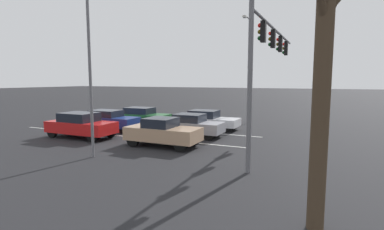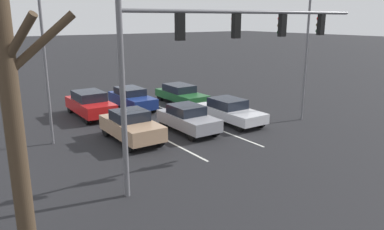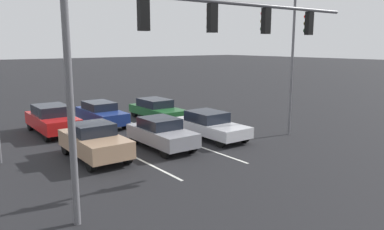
{
  "view_description": "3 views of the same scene",
  "coord_description": "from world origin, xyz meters",
  "px_view_note": "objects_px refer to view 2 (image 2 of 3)",
  "views": [
    {
      "loc": [
        17.77,
        15.51,
        3.75
      ],
      "look_at": [
        0.83,
        7.78,
        1.56
      ],
      "focal_mm": 28.0,
      "sensor_mm": 36.0,
      "label": 1
    },
    {
      "loc": [
        11.16,
        24.22,
        6.23
      ],
      "look_at": [
        0.61,
        8.76,
        1.37
      ],
      "focal_mm": 35.0,
      "sensor_mm": 36.0,
      "label": 2
    },
    {
      "loc": [
        9.44,
        22.61,
        5.04
      ],
      "look_at": [
        -0.61,
        9.15,
        1.88
      ],
      "focal_mm": 35.0,
      "sensor_mm": 36.0,
      "label": 3
    }
  ],
  "objects_px": {
    "car_gray_midlane_front": "(188,118)",
    "car_darkgreen_leftlane_second": "(181,94)",
    "car_navy_midlane_second": "(132,98)",
    "traffic_signal_gantry": "(221,43)",
    "bare_tree_near": "(14,127)",
    "car_red_rightlane_second": "(90,104)",
    "street_lamp_right_shoulder": "(47,37)",
    "car_silver_leftlane_front": "(230,111)",
    "street_lamp_left_shoulder": "(305,38)",
    "car_tan_rightlane_front": "(131,126)"
  },
  "relations": [
    {
      "from": "car_navy_midlane_second",
      "to": "car_silver_leftlane_front",
      "type": "bearing_deg",
      "value": 118.36
    },
    {
      "from": "car_gray_midlane_front",
      "to": "car_navy_midlane_second",
      "type": "distance_m",
      "value": 6.69
    },
    {
      "from": "car_tan_rightlane_front",
      "to": "street_lamp_left_shoulder",
      "type": "bearing_deg",
      "value": 168.29
    },
    {
      "from": "car_tan_rightlane_front",
      "to": "bare_tree_near",
      "type": "relative_size",
      "value": 0.56
    },
    {
      "from": "car_darkgreen_leftlane_second",
      "to": "street_lamp_right_shoulder",
      "type": "xyz_separation_m",
      "value": [
        10.27,
        4.23,
        4.62
      ]
    },
    {
      "from": "car_red_rightlane_second",
      "to": "car_navy_midlane_second",
      "type": "xyz_separation_m",
      "value": [
        -3.1,
        -0.29,
        -0.07
      ]
    },
    {
      "from": "car_gray_midlane_front",
      "to": "car_navy_midlane_second",
      "type": "bearing_deg",
      "value": -87.72
    },
    {
      "from": "street_lamp_right_shoulder",
      "to": "street_lamp_left_shoulder",
      "type": "height_order",
      "value": "street_lamp_right_shoulder"
    },
    {
      "from": "bare_tree_near",
      "to": "street_lamp_right_shoulder",
      "type": "bearing_deg",
      "value": -108.21
    },
    {
      "from": "street_lamp_right_shoulder",
      "to": "street_lamp_left_shoulder",
      "type": "xyz_separation_m",
      "value": [
        -13.83,
        4.04,
        -0.27
      ]
    },
    {
      "from": "car_gray_midlane_front",
      "to": "car_darkgreen_leftlane_second",
      "type": "height_order",
      "value": "car_gray_midlane_front"
    },
    {
      "from": "car_gray_midlane_front",
      "to": "bare_tree_near",
      "type": "xyz_separation_m",
      "value": [
        9.99,
        8.02,
        3.09
      ]
    },
    {
      "from": "traffic_signal_gantry",
      "to": "street_lamp_left_shoulder",
      "type": "relative_size",
      "value": 1.37
    },
    {
      "from": "street_lamp_left_shoulder",
      "to": "street_lamp_right_shoulder",
      "type": "bearing_deg",
      "value": -16.29
    },
    {
      "from": "car_red_rightlane_second",
      "to": "street_lamp_right_shoulder",
      "type": "distance_m",
      "value": 7.01
    },
    {
      "from": "car_darkgreen_leftlane_second",
      "to": "street_lamp_right_shoulder",
      "type": "relative_size",
      "value": 0.51
    },
    {
      "from": "car_silver_leftlane_front",
      "to": "street_lamp_right_shoulder",
      "type": "bearing_deg",
      "value": -11.04
    },
    {
      "from": "car_red_rightlane_second",
      "to": "car_navy_midlane_second",
      "type": "relative_size",
      "value": 1.03
    },
    {
      "from": "car_darkgreen_leftlane_second",
      "to": "bare_tree_near",
      "type": "bearing_deg",
      "value": 46.58
    },
    {
      "from": "traffic_signal_gantry",
      "to": "bare_tree_near",
      "type": "bearing_deg",
      "value": 18.58
    },
    {
      "from": "car_navy_midlane_second",
      "to": "bare_tree_near",
      "type": "height_order",
      "value": "bare_tree_near"
    },
    {
      "from": "car_navy_midlane_second",
      "to": "street_lamp_right_shoulder",
      "type": "bearing_deg",
      "value": 35.45
    },
    {
      "from": "car_darkgreen_leftlane_second",
      "to": "car_navy_midlane_second",
      "type": "xyz_separation_m",
      "value": [
        3.88,
        -0.32,
        0.05
      ]
    },
    {
      "from": "traffic_signal_gantry",
      "to": "street_lamp_left_shoulder",
      "type": "xyz_separation_m",
      "value": [
        -9.15,
        -3.41,
        -0.22
      ]
    },
    {
      "from": "car_darkgreen_leftlane_second",
      "to": "bare_tree_near",
      "type": "relative_size",
      "value": 0.64
    },
    {
      "from": "car_gray_midlane_front",
      "to": "car_silver_leftlane_front",
      "type": "bearing_deg",
      "value": -176.3
    },
    {
      "from": "car_silver_leftlane_front",
      "to": "car_navy_midlane_second",
      "type": "xyz_separation_m",
      "value": [
        3.5,
        -6.48,
        0.04
      ]
    },
    {
      "from": "car_silver_leftlane_front",
      "to": "bare_tree_near",
      "type": "height_order",
      "value": "bare_tree_near"
    },
    {
      "from": "street_lamp_left_shoulder",
      "to": "car_silver_leftlane_front",
      "type": "bearing_deg",
      "value": -28.16
    },
    {
      "from": "car_silver_leftlane_front",
      "to": "street_lamp_left_shoulder",
      "type": "bearing_deg",
      "value": 151.84
    },
    {
      "from": "car_navy_midlane_second",
      "to": "car_gray_midlane_front",
      "type": "bearing_deg",
      "value": 92.28
    },
    {
      "from": "car_silver_leftlane_front",
      "to": "car_navy_midlane_second",
      "type": "relative_size",
      "value": 1.07
    },
    {
      "from": "car_tan_rightlane_front",
      "to": "bare_tree_near",
      "type": "bearing_deg",
      "value": 51.27
    },
    {
      "from": "car_gray_midlane_front",
      "to": "car_navy_midlane_second",
      "type": "relative_size",
      "value": 0.92
    },
    {
      "from": "car_tan_rightlane_front",
      "to": "car_darkgreen_leftlane_second",
      "type": "height_order",
      "value": "car_tan_rightlane_front"
    },
    {
      "from": "car_silver_leftlane_front",
      "to": "street_lamp_left_shoulder",
      "type": "xyz_separation_m",
      "value": [
        -3.95,
        2.12,
        4.34
      ]
    },
    {
      "from": "car_red_rightlane_second",
      "to": "street_lamp_left_shoulder",
      "type": "relative_size",
      "value": 0.51
    },
    {
      "from": "car_navy_midlane_second",
      "to": "traffic_signal_gantry",
      "type": "xyz_separation_m",
      "value": [
        1.7,
        12.0,
        4.52
      ]
    },
    {
      "from": "car_gray_midlane_front",
      "to": "street_lamp_right_shoulder",
      "type": "xyz_separation_m",
      "value": [
        6.65,
        -2.14,
        4.57
      ]
    },
    {
      "from": "car_silver_leftlane_front",
      "to": "bare_tree_near",
      "type": "relative_size",
      "value": 0.64
    },
    {
      "from": "traffic_signal_gantry",
      "to": "bare_tree_near",
      "type": "xyz_separation_m",
      "value": [
        8.02,
        2.7,
        -1.43
      ]
    },
    {
      "from": "traffic_signal_gantry",
      "to": "bare_tree_near",
      "type": "distance_m",
      "value": 8.58
    },
    {
      "from": "car_red_rightlane_second",
      "to": "car_navy_midlane_second",
      "type": "height_order",
      "value": "car_red_rightlane_second"
    },
    {
      "from": "traffic_signal_gantry",
      "to": "car_tan_rightlane_front",
      "type": "bearing_deg",
      "value": -76.2
    },
    {
      "from": "car_darkgreen_leftlane_second",
      "to": "street_lamp_left_shoulder",
      "type": "xyz_separation_m",
      "value": [
        -3.56,
        8.28,
        4.35
      ]
    },
    {
      "from": "street_lamp_right_shoulder",
      "to": "bare_tree_near",
      "type": "distance_m",
      "value": 10.79
    },
    {
      "from": "street_lamp_right_shoulder",
      "to": "traffic_signal_gantry",
      "type": "bearing_deg",
      "value": 122.14
    },
    {
      "from": "car_tan_rightlane_front",
      "to": "car_darkgreen_leftlane_second",
      "type": "distance_m",
      "value": 9.25
    },
    {
      "from": "car_navy_midlane_second",
      "to": "car_darkgreen_leftlane_second",
      "type": "bearing_deg",
      "value": 175.35
    },
    {
      "from": "car_gray_midlane_front",
      "to": "street_lamp_left_shoulder",
      "type": "relative_size",
      "value": 0.46
    }
  ]
}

